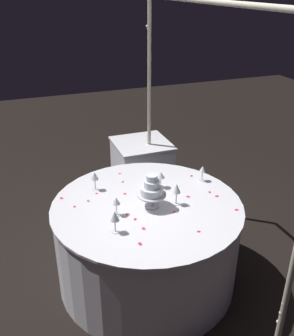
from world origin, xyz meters
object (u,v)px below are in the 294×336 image
Objects in this scene: main_table at (147,242)px; wine_glass_2 at (116,202)px; side_table at (142,173)px; decorative_arch at (203,109)px; wine_glass_0 at (115,217)px; wine_glass_3 at (203,170)px; wine_glass_1 at (95,177)px; wine_glass_4 at (161,176)px; tiered_cake at (152,189)px; wine_glass_5 at (177,189)px.

wine_glass_2 is (0.06, -0.26, 0.47)m from main_table.
decorative_arch is at bearing 2.85° from side_table.
decorative_arch reaches higher than wine_glass_0.
wine_glass_1 is at bearing -100.51° from wine_glass_3.
wine_glass_1 reaches higher than wine_glass_4.
tiered_cake is 1.68× the size of wine_glass_1.
decorative_arch reaches higher than wine_glass_5.
main_table is at bearing -71.30° from wine_glass_3.
wine_glass_2 reaches higher than wine_glass_3.
decorative_arch is 1.16m from main_table.
wine_glass_0 is at bearing -51.42° from main_table.
side_table is 5.28× the size of wine_glass_3.
main_table is at bearing 128.58° from wine_glass_0.
wine_glass_2 is at bearing -86.52° from tiered_cake.
wine_glass_5 is (0.29, 0.01, 0.02)m from wine_glass_4.
decorative_arch is at bearing 48.06° from wine_glass_4.
tiered_cake is at bearing -66.77° from wine_glass_3.
main_table is 0.51m from tiered_cake.
wine_glass_3 is at bearing 79.49° from wine_glass_1.
tiered_cake is 0.28m from wine_glass_2.
wine_glass_1 is at bearing -115.51° from decorative_arch.
tiered_cake is 1.62× the size of wine_glass_0.
main_table is 1.23m from side_table.
wine_glass_4 is at bearing -10.37° from side_table.
main_table is at bearing -153.18° from tiered_cake.
wine_glass_5 reaches higher than side_table.
tiered_cake is 1.95× the size of wine_glass_3.
main_table is 0.64m from wine_glass_0.
wine_glass_0 reaches higher than wine_glass_2.
wine_glass_1 is 0.42m from wine_glass_2.
wine_glass_4 is at bearing 74.02° from wine_glass_1.
wine_glass_4 is 0.79× the size of wine_glass_5.
wine_glass_1 is at bearing -129.58° from wine_glass_5.
decorative_arch reaches higher than side_table.
wine_glass_5 is (0.08, 0.21, 0.49)m from main_table.
wine_glass_1 is 1.15× the size of wine_glass_4.
decorative_arch is 13.63× the size of wine_glass_0.
decorative_arch is 0.63m from wine_glass_5.
wine_glass_1 is 0.54m from wine_glass_4.
wine_glass_1 is at bearing -40.45° from side_table.
wine_glass_4 is at bearing 120.65° from wine_glass_2.
wine_glass_0 is (0.26, -0.76, -0.59)m from decorative_arch.
wine_glass_1 is (-0.40, -0.34, -0.03)m from tiered_cake.
wine_glass_2 is at bearing -77.00° from main_table.
wine_glass_3 is (-0.19, 0.14, -0.61)m from decorative_arch.
wine_glass_3 is 0.46m from wine_glass_5.
side_table is 5.20× the size of wine_glass_4.
wine_glass_2 is (0.02, -0.28, -0.04)m from tiered_cake.
side_table is 2.71× the size of tiered_cake.
side_table is 1.67m from wine_glass_0.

